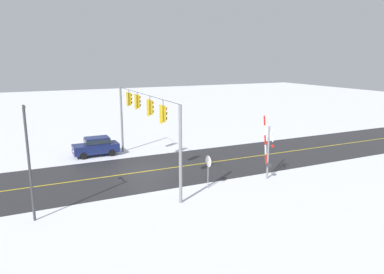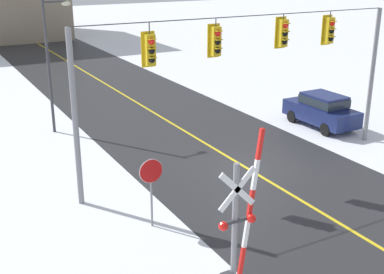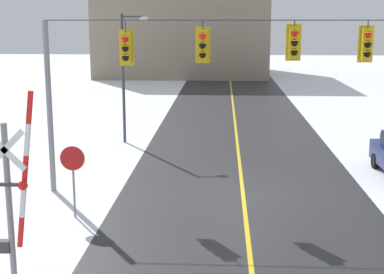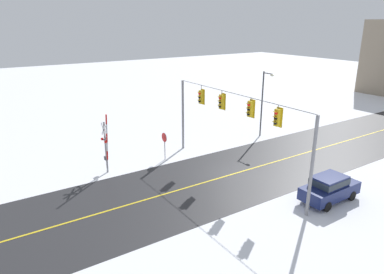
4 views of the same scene
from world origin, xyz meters
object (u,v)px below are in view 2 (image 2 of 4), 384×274
Objects in this scene: parked_car_navy at (322,109)px; stop_sign at (151,178)px; streetlamp_near at (52,54)px; railroad_crossing at (237,232)px.

stop_sign is at bearing -155.99° from parked_car_navy.
stop_sign is 0.36× the size of streetlamp_near.
parked_car_navy is at bearing 40.50° from railroad_crossing.
railroad_crossing reaches higher than stop_sign.
streetlamp_near reaches higher than parked_car_navy.
railroad_crossing is 0.73× the size of streetlamp_near.
streetlamp_near reaches higher than railroad_crossing.
streetlamp_near is at bearing 154.42° from parked_car_navy.
stop_sign reaches higher than parked_car_navy.
streetlamp_near is (-0.05, 16.15, 1.63)m from railroad_crossing.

